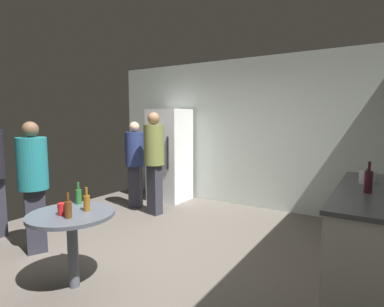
% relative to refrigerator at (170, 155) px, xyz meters
% --- Properties ---
extents(ground_plane, '(5.20, 5.20, 0.10)m').
position_rel_refrigerator_xyz_m(ground_plane, '(1.23, -2.20, -0.95)').
color(ground_plane, '#5B544C').
extents(wall_back, '(5.32, 0.06, 2.70)m').
position_rel_refrigerator_xyz_m(wall_back, '(1.23, 0.43, 0.45)').
color(wall_back, beige).
rests_on(wall_back, ground_plane).
extents(refrigerator, '(0.70, 0.68, 1.80)m').
position_rel_refrigerator_xyz_m(refrigerator, '(0.00, 0.00, 0.00)').
color(refrigerator, white).
rests_on(refrigerator, ground_plane).
extents(kitchen_counter, '(0.64, 2.10, 0.90)m').
position_rel_refrigerator_xyz_m(kitchen_counter, '(3.51, -1.31, -0.45)').
color(kitchen_counter, beige).
rests_on(kitchen_counter, ground_plane).
extents(kettle, '(0.24, 0.17, 0.18)m').
position_rel_refrigerator_xyz_m(kettle, '(3.46, -1.00, 0.07)').
color(kettle, '#B2B2B7').
rests_on(kettle, kitchen_counter).
extents(wine_bottle_on_counter, '(0.08, 0.08, 0.31)m').
position_rel_refrigerator_xyz_m(wine_bottle_on_counter, '(3.48, -1.50, 0.12)').
color(wine_bottle_on_counter, '#3F141E').
rests_on(wine_bottle_on_counter, kitchen_counter).
extents(foreground_table, '(0.80, 0.80, 0.73)m').
position_rel_refrigerator_xyz_m(foreground_table, '(1.12, -3.11, -0.27)').
color(foreground_table, '#4C515B').
rests_on(foreground_table, ground_plane).
extents(beer_bottle_amber, '(0.06, 0.06, 0.23)m').
position_rel_refrigerator_xyz_m(beer_bottle_amber, '(1.20, -2.98, -0.08)').
color(beer_bottle_amber, '#8C5919').
rests_on(beer_bottle_amber, foreground_table).
extents(beer_bottle_brown, '(0.06, 0.06, 0.23)m').
position_rel_refrigerator_xyz_m(beer_bottle_brown, '(1.23, -3.21, -0.08)').
color(beer_bottle_brown, '#593314').
rests_on(beer_bottle_brown, foreground_table).
extents(beer_bottle_green, '(0.06, 0.06, 0.23)m').
position_rel_refrigerator_xyz_m(beer_bottle_green, '(0.92, -2.87, -0.08)').
color(beer_bottle_green, '#26662D').
rests_on(beer_bottle_green, foreground_table).
extents(plastic_cup_red, '(0.08, 0.08, 0.11)m').
position_rel_refrigerator_xyz_m(plastic_cup_red, '(1.10, -3.19, -0.11)').
color(plastic_cup_red, red).
rests_on(plastic_cup_red, foreground_table).
extents(person_in_teal_shirt, '(0.46, 0.46, 1.59)m').
position_rel_refrigerator_xyz_m(person_in_teal_shirt, '(0.07, -2.84, 0.02)').
color(person_in_teal_shirt, '#2D2D38').
rests_on(person_in_teal_shirt, ground_plane).
extents(person_in_navy_shirt, '(0.45, 0.45, 1.56)m').
position_rel_refrigerator_xyz_m(person_in_navy_shirt, '(-0.21, -0.77, 0.01)').
color(person_in_navy_shirt, '#2D2D38').
rests_on(person_in_navy_shirt, ground_plane).
extents(person_in_olive_shirt, '(0.39, 0.39, 1.72)m').
position_rel_refrigerator_xyz_m(person_in_olive_shirt, '(0.35, -0.91, 0.11)').
color(person_in_olive_shirt, '#2D2D38').
rests_on(person_in_olive_shirt, ground_plane).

